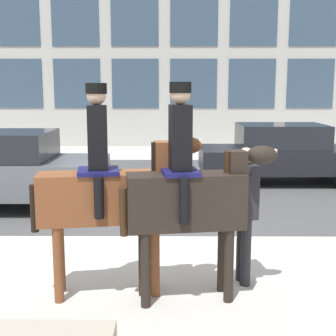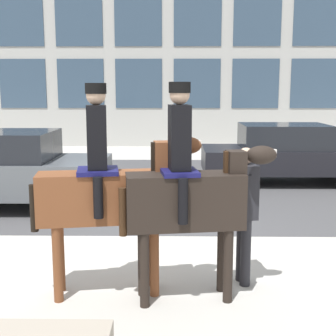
# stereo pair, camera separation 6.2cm
# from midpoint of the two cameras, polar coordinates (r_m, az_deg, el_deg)

# --- Properties ---
(ground_plane) EXTENTS (80.00, 80.00, 0.00)m
(ground_plane) POSITION_cam_midpoint_polar(r_m,az_deg,el_deg) (7.42, -1.97, -9.51)
(ground_plane) COLOR #B2AFA8
(road_surface) EXTENTS (22.15, 8.50, 0.01)m
(road_surface) POSITION_cam_midpoint_polar(r_m,az_deg,el_deg) (12.00, -1.08, -2.04)
(road_surface) COLOR #444447
(road_surface) RESTS_ON ground_plane
(mounted_horse_lead) EXTENTS (1.99, 0.67, 2.49)m
(mounted_horse_lead) POSITION_cam_midpoint_polar(r_m,az_deg,el_deg) (5.48, -7.55, -2.70)
(mounted_horse_lead) COLOR brown
(mounted_horse_lead) RESTS_ON ground_plane
(mounted_horse_companion) EXTENTS (1.81, 0.65, 2.50)m
(mounted_horse_companion) POSITION_cam_midpoint_polar(r_m,az_deg,el_deg) (5.30, 2.21, -3.10)
(mounted_horse_companion) COLOR black
(mounted_horse_companion) RESTS_ON ground_plane
(pedestrian_bystander) EXTENTS (0.82, 0.55, 1.73)m
(pedestrian_bystander) POSITION_cam_midpoint_polar(r_m,az_deg,el_deg) (5.85, 8.94, -4.45)
(pedestrian_bystander) COLOR #232328
(pedestrian_bystander) RESTS_ON ground_plane
(street_car_near_lane) EXTENTS (3.95, 1.98, 1.58)m
(street_car_near_lane) POSITION_cam_midpoint_polar(r_m,az_deg,el_deg) (10.16, -19.20, -0.15)
(street_car_near_lane) COLOR #51565B
(street_car_near_lane) RESTS_ON ground_plane
(street_car_far_lane) EXTENTS (4.38, 1.93, 1.53)m
(street_car_far_lane) POSITION_cam_midpoint_polar(r_m,az_deg,el_deg) (12.53, 13.75, 1.79)
(street_car_far_lane) COLOR black
(street_car_far_lane) RESTS_ON ground_plane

